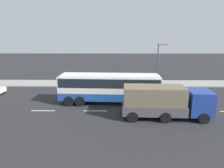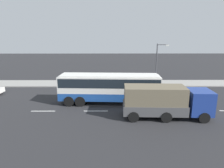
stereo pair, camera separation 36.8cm
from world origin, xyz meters
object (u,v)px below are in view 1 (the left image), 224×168
cargo_truck (165,101)px  street_lamp (159,61)px  pedestrian_near_curb (88,78)px  coach_bus (109,86)px

cargo_truck → street_lamp: 12.06m
pedestrian_near_curb → coach_bus: bearing=-19.2°
cargo_truck → pedestrian_near_curb: bearing=126.2°
coach_bus → street_lamp: size_ratio=1.82×
coach_bus → pedestrian_near_curb: coach_bus is taller
cargo_truck → pedestrian_near_curb: (-8.72, 12.95, -0.61)m
street_lamp → cargo_truck: bearing=-99.1°
coach_bus → cargo_truck: bearing=-35.6°
coach_bus → pedestrian_near_curb: size_ratio=7.26×
cargo_truck → street_lamp: (1.87, 11.73, 2.07)m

